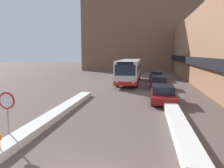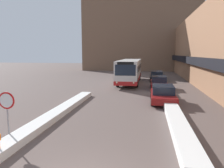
# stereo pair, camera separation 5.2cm
# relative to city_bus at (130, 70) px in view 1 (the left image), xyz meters

# --- Properties ---
(building_row_right) EXTENTS (5.50, 60.00, 9.13)m
(building_row_right) POSITION_rel_city_bus_xyz_m (10.37, 0.81, 2.86)
(building_row_right) COLOR #996B4C
(building_row_right) RESTS_ON ground_plane
(building_backdrop_far) EXTENTS (26.00, 8.00, 19.25)m
(building_backdrop_far) POSITION_rel_city_bus_xyz_m (0.39, 23.56, 7.94)
(building_backdrop_far) COLOR brown
(building_backdrop_far) RESTS_ON ground_plane
(snow_bank_left) EXTENTS (0.90, 16.99, 0.37)m
(snow_bank_left) POSITION_rel_city_bus_xyz_m (-3.21, -18.05, -1.50)
(snow_bank_left) COLOR silver
(snow_bank_left) RESTS_ON ground_plane
(snow_bank_right) EXTENTS (0.90, 10.49, 0.47)m
(snow_bank_right) POSITION_rel_city_bus_xyz_m (3.99, -17.08, -1.45)
(snow_bank_right) COLOR silver
(snow_bank_right) RESTS_ON ground_plane
(city_bus) EXTENTS (2.54, 12.00, 3.05)m
(city_bus) POSITION_rel_city_bus_xyz_m (0.00, 0.00, 0.00)
(city_bus) COLOR silver
(city_bus) RESTS_ON ground_plane
(parked_car_front) EXTENTS (1.92, 4.50, 1.37)m
(parked_car_front) POSITION_rel_city_bus_xyz_m (3.59, -11.15, -1.00)
(parked_car_front) COLOR maroon
(parked_car_front) RESTS_ON ground_plane
(parked_car_middle) EXTENTS (1.82, 4.57, 1.39)m
(parked_car_middle) POSITION_rel_city_bus_xyz_m (3.59, -3.96, -0.98)
(parked_car_middle) COLOR maroon
(parked_car_middle) RESTS_ON ground_plane
(parked_car_back) EXTENTS (1.84, 4.84, 1.37)m
(parked_car_back) POSITION_rel_city_bus_xyz_m (3.59, 3.10, -0.98)
(parked_car_back) COLOR black
(parked_car_back) RESTS_ON ground_plane
(stop_sign) EXTENTS (0.76, 0.08, 2.25)m
(stop_sign) POSITION_rel_city_bus_xyz_m (-3.70, -20.38, -0.06)
(stop_sign) COLOR gray
(stop_sign) RESTS_ON ground_plane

